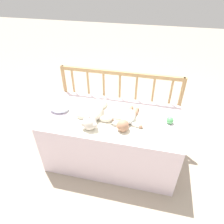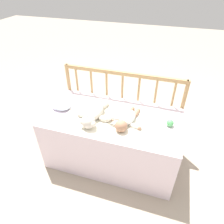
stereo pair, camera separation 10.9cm
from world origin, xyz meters
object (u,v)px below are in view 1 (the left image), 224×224
at_px(small_pillow, 60,108).
at_px(baby, 127,119).
at_px(teddy_bear, 94,114).
at_px(toy_ball, 170,120).

bearing_deg(small_pillow, baby, -3.22).
height_order(teddy_bear, toy_ball, teddy_bear).
height_order(teddy_bear, small_pillow, teddy_bear).
distance_m(baby, small_pillow, 0.65).
bearing_deg(toy_ball, baby, -168.24).
bearing_deg(toy_ball, small_pillow, -177.81).
bearing_deg(teddy_bear, baby, 1.37).
distance_m(teddy_bear, small_pillow, 0.36).
distance_m(toy_ball, small_pillow, 1.02).
height_order(teddy_bear, baby, teddy_bear).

